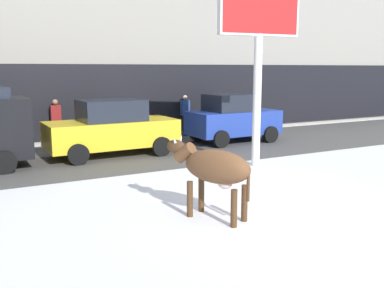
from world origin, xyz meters
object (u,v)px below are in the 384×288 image
billboard (259,15)px  pedestrian_near_billboard (56,123)px  cow_brown (214,168)px  car_blue_hatchback (233,118)px  car_yellow_sedan (112,128)px  pedestrian_far_left (185,115)px

billboard → pedestrian_near_billboard: (-4.57, 6.09, -3.43)m
cow_brown → pedestrian_near_billboard: pedestrian_near_billboard is taller
cow_brown → car_blue_hatchback: bearing=54.6°
car_yellow_sedan → car_blue_hatchback: car_blue_hatchback is taller
car_blue_hatchback → pedestrian_far_left: size_ratio=2.05×
pedestrian_near_billboard → pedestrian_far_left: bearing=0.0°
pedestrian_far_left → car_blue_hatchback: bearing=-67.0°
car_blue_hatchback → pedestrian_far_left: 2.43m
car_yellow_sedan → pedestrian_near_billboard: car_yellow_sedan is taller
car_yellow_sedan → car_blue_hatchback: size_ratio=1.20×
car_blue_hatchback → pedestrian_near_billboard: size_ratio=2.05×
pedestrian_near_billboard → billboard: bearing=-53.1°
pedestrian_near_billboard → car_blue_hatchback: bearing=-19.7°
car_yellow_sedan → car_blue_hatchback: (4.98, 0.41, 0.02)m
billboard → pedestrian_far_left: size_ratio=3.21×
cow_brown → billboard: size_ratio=0.34×
car_yellow_sedan → pedestrian_far_left: 4.83m
billboard → pedestrian_far_left: billboard is taller
cow_brown → pedestrian_far_left: bearing=66.1°
cow_brown → billboard: (3.43, 3.35, 3.32)m
car_yellow_sedan → pedestrian_near_billboard: 2.95m
pedestrian_far_left → billboard: bearing=-97.0°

